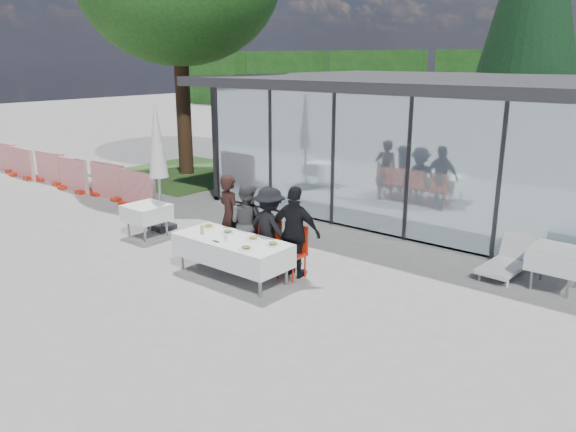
% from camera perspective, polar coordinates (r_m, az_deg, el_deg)
% --- Properties ---
extents(ground, '(90.00, 90.00, 0.00)m').
position_cam_1_polar(ground, '(10.14, -4.39, -6.98)').
color(ground, gray).
rests_on(ground, ground).
extents(pavilion, '(14.80, 8.80, 3.44)m').
position_cam_1_polar(pavilion, '(15.66, 22.55, 8.11)').
color(pavilion, gray).
rests_on(pavilion, ground).
extents(treeline, '(62.50, 2.00, 4.40)m').
position_cam_1_polar(treeline, '(35.80, 26.03, 11.49)').
color(treeline, '#163E13').
rests_on(treeline, ground).
extents(dining_table, '(2.26, 0.96, 0.75)m').
position_cam_1_polar(dining_table, '(10.32, -5.72, -3.41)').
color(dining_table, white).
rests_on(dining_table, ground).
extents(diner_a, '(0.76, 0.76, 1.70)m').
position_cam_1_polar(diner_a, '(11.29, -5.93, -0.05)').
color(diner_a, black).
rests_on(diner_a, ground).
extents(diner_chair_a, '(0.44, 0.44, 0.97)m').
position_cam_1_polar(diner_chair_a, '(11.37, -5.96, -1.60)').
color(diner_chair_a, red).
rests_on(diner_chair_a, ground).
extents(diner_b, '(0.80, 0.80, 1.60)m').
position_cam_1_polar(diner_b, '(10.98, -4.16, -0.74)').
color(diner_b, '#4C4C4C').
rests_on(diner_b, ground).
extents(diner_chair_b, '(0.44, 0.44, 0.97)m').
position_cam_1_polar(diner_chair_b, '(11.05, -4.21, -2.07)').
color(diner_chair_b, red).
rests_on(diner_chair_b, ground).
extents(diner_c, '(1.14, 1.14, 1.60)m').
position_cam_1_polar(diner_c, '(10.61, -1.89, -1.30)').
color(diner_c, black).
rests_on(diner_c, ground).
extents(diner_chair_c, '(0.44, 0.44, 0.97)m').
position_cam_1_polar(diner_chair_c, '(10.68, -1.95, -2.67)').
color(diner_chair_c, red).
rests_on(diner_chair_c, ground).
extents(diner_d, '(1.16, 1.16, 1.71)m').
position_cam_1_polar(diner_d, '(10.22, 0.73, -1.66)').
color(diner_d, black).
rests_on(diner_d, ground).
extents(diner_chair_d, '(0.44, 0.44, 0.97)m').
position_cam_1_polar(diner_chair_d, '(10.30, 0.66, -3.37)').
color(diner_chair_d, red).
rests_on(diner_chair_d, ground).
extents(plate_a, '(0.28, 0.28, 0.07)m').
position_cam_1_polar(plate_a, '(10.97, -8.07, -1.02)').
color(plate_a, white).
rests_on(plate_a, dining_table).
extents(plate_b, '(0.28, 0.28, 0.07)m').
position_cam_1_polar(plate_b, '(10.56, -6.13, -1.61)').
color(plate_b, white).
rests_on(plate_b, dining_table).
extents(plate_c, '(0.28, 0.28, 0.07)m').
position_cam_1_polar(plate_c, '(10.16, -3.55, -2.25)').
color(plate_c, white).
rests_on(plate_c, dining_table).
extents(plate_d, '(0.28, 0.28, 0.07)m').
position_cam_1_polar(plate_d, '(9.83, -1.53, -2.86)').
color(plate_d, white).
rests_on(plate_d, dining_table).
extents(plate_extra, '(0.28, 0.28, 0.07)m').
position_cam_1_polar(plate_extra, '(9.65, -4.29, -3.25)').
color(plate_extra, white).
rests_on(plate_extra, dining_table).
extents(juice_bottle, '(0.06, 0.06, 0.16)m').
position_cam_1_polar(juice_bottle, '(10.57, -8.73, -1.37)').
color(juice_bottle, '#95C150').
rests_on(juice_bottle, dining_table).
extents(drinking_glasses, '(0.07, 0.07, 0.10)m').
position_cam_1_polar(drinking_glasses, '(10.15, -6.31, -2.20)').
color(drinking_glasses, silver).
rests_on(drinking_glasses, dining_table).
extents(folded_eyeglasses, '(0.14, 0.03, 0.01)m').
position_cam_1_polar(folded_eyeglasses, '(10.10, -7.33, -2.57)').
color(folded_eyeglasses, black).
rests_on(folded_eyeglasses, dining_table).
extents(spare_table_left, '(0.86, 0.86, 0.74)m').
position_cam_1_polar(spare_table_left, '(13.01, -14.17, 0.32)').
color(spare_table_left, white).
rests_on(spare_table_left, ground).
extents(spare_table_right, '(0.86, 0.86, 0.74)m').
position_cam_1_polar(spare_table_right, '(10.81, 25.65, -3.95)').
color(spare_table_right, white).
rests_on(spare_table_right, ground).
extents(market_umbrella, '(0.50, 0.50, 3.00)m').
position_cam_1_polar(market_umbrella, '(13.20, -13.14, 6.79)').
color(market_umbrella, black).
rests_on(market_umbrella, ground).
extents(construction_barriers, '(9.40, 0.60, 1.00)m').
position_cam_1_polar(construction_barriers, '(18.98, -21.98, 4.07)').
color(construction_barriers, red).
rests_on(construction_barriers, ground).
extents(lounger, '(0.69, 1.37, 0.72)m').
position_cam_1_polar(lounger, '(11.35, 21.49, -4.17)').
color(lounger, silver).
rests_on(lounger, ground).
extents(grass_patch, '(5.00, 5.00, 0.02)m').
position_cam_1_polar(grass_patch, '(20.06, -10.25, 4.30)').
color(grass_patch, '#385926').
rests_on(grass_patch, ground).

